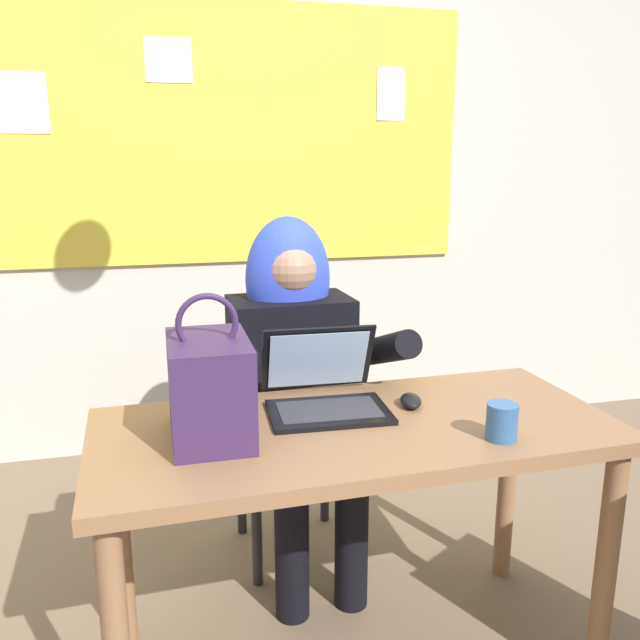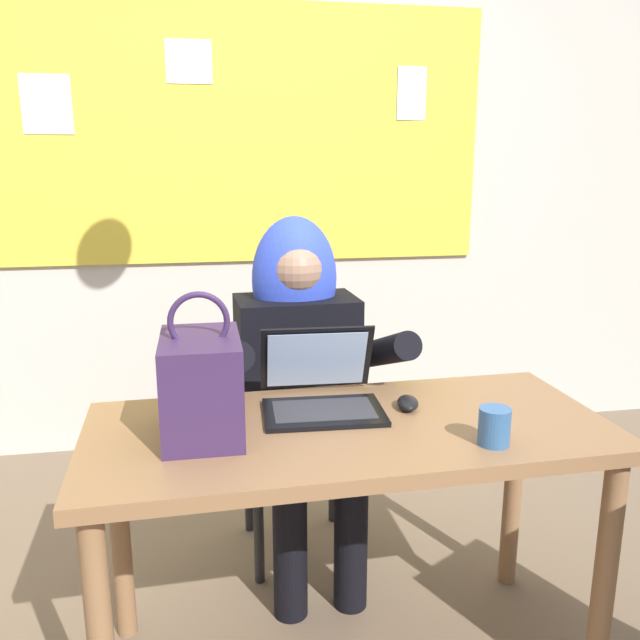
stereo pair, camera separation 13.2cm
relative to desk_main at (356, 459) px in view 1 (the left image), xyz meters
name	(u,v)px [view 1 (the left image)]	position (x,y,z in m)	size (l,w,h in m)	color
wall_back_bulletin	(216,149)	(-0.19, 1.69, 0.85)	(6.25, 1.88, 2.96)	beige
desk_main	(356,459)	(0.00, 0.00, 0.00)	(1.42, 0.67, 0.74)	#8E6642
chair_at_desk	(288,417)	(-0.06, 0.67, -0.14)	(0.43, 0.43, 0.90)	#2D3347
person_costumed	(296,368)	(-0.05, 0.54, 0.10)	(0.61, 0.62, 1.25)	black
laptop	(324,390)	(-0.05, 0.14, 0.15)	(0.35, 0.34, 0.22)	black
computer_mouse	(411,401)	(0.19, 0.08, 0.12)	(0.06, 0.10, 0.03)	black
handbag	(210,387)	(-0.39, 0.01, 0.24)	(0.20, 0.30, 0.38)	#38234C
coffee_mug	(502,422)	(0.33, -0.19, 0.15)	(0.08, 0.08, 0.10)	#336099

